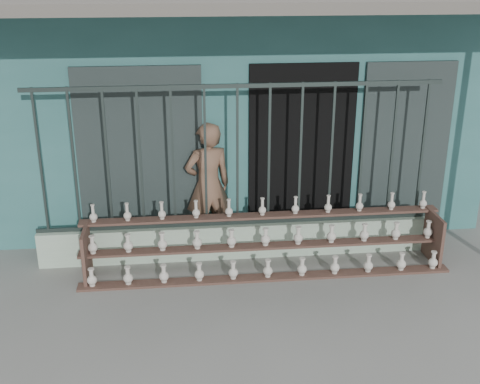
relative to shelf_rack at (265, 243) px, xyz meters
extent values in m
plane|color=slate|center=(-0.30, -0.89, -0.36)|extent=(60.00, 60.00, 0.00)
cube|color=#306664|center=(-0.30, 3.41, 1.24)|extent=(7.00, 5.00, 3.20)
cube|color=black|center=(0.60, 0.93, 0.84)|extent=(1.40, 0.12, 2.40)
cube|color=#1F2928|center=(-1.50, 0.89, 0.84)|extent=(1.60, 0.08, 2.40)
cube|color=#1F2928|center=(2.00, 0.89, 0.84)|extent=(1.20, 0.08, 2.40)
cube|color=#59544C|center=(-0.30, 0.31, 2.79)|extent=(7.40, 2.00, 0.12)
cube|color=#A9C5A9|center=(-0.30, 0.41, -0.13)|extent=(5.00, 0.20, 0.45)
cube|color=#283330|center=(-2.65, 0.41, 0.99)|extent=(0.03, 0.03, 1.80)
cube|color=#283330|center=(-2.26, 0.41, 0.99)|extent=(0.03, 0.03, 1.80)
cube|color=#283330|center=(-1.86, 0.41, 0.99)|extent=(0.03, 0.03, 1.80)
cube|color=#283330|center=(-1.47, 0.41, 0.99)|extent=(0.03, 0.03, 1.80)
cube|color=#283330|center=(-1.08, 0.41, 0.99)|extent=(0.03, 0.03, 1.80)
cube|color=#283330|center=(-0.69, 0.41, 0.99)|extent=(0.03, 0.03, 1.80)
cube|color=#283330|center=(-0.30, 0.41, 0.99)|extent=(0.03, 0.03, 1.80)
cube|color=#283330|center=(0.09, 0.41, 0.99)|extent=(0.03, 0.03, 1.80)
cube|color=#283330|center=(0.49, 0.41, 0.99)|extent=(0.03, 0.03, 1.80)
cube|color=#283330|center=(0.88, 0.41, 0.99)|extent=(0.03, 0.03, 1.80)
cube|color=#283330|center=(1.27, 0.41, 0.99)|extent=(0.03, 0.03, 1.80)
cube|color=#283330|center=(1.66, 0.41, 0.99)|extent=(0.03, 0.03, 1.80)
cube|color=#283330|center=(2.05, 0.41, 0.99)|extent=(0.03, 0.03, 1.80)
cube|color=#283330|center=(-0.30, 0.41, 1.86)|extent=(5.00, 0.04, 0.05)
cube|color=#283330|center=(-0.30, 0.41, 0.12)|extent=(5.00, 0.04, 0.05)
cube|color=brown|center=(0.00, -0.24, -0.34)|extent=(4.50, 0.18, 0.03)
cube|color=brown|center=(0.00, 0.01, -0.04)|extent=(4.50, 0.18, 0.03)
cube|color=brown|center=(0.00, 0.26, 0.26)|extent=(4.50, 0.18, 0.03)
cube|color=brown|center=(-2.15, 0.01, -0.04)|extent=(0.04, 0.55, 0.64)
cube|color=brown|center=(2.15, 0.01, -0.04)|extent=(0.04, 0.55, 0.64)
imported|color=brown|center=(-0.64, 0.81, 0.49)|extent=(0.70, 0.54, 1.69)
camera|label=1|loc=(-1.02, -6.58, 3.19)|focal=45.00mm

